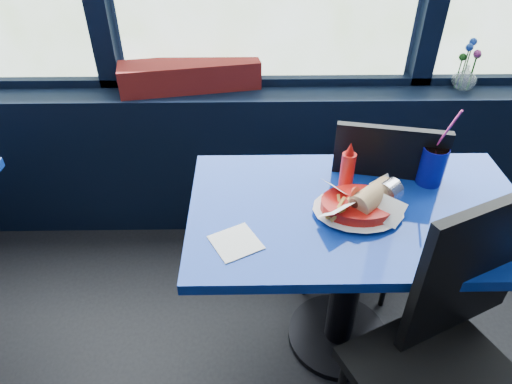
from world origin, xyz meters
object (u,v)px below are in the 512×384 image
Objects in this scene: planter_box at (190,75)px; chair_near_back at (365,197)px; food_basket at (361,204)px; near_table at (353,245)px; soda_cup at (433,165)px; flower_vase at (466,74)px; chair_near_front at (452,341)px; ketchup_bottle at (348,169)px.

chair_near_back is at bearing -46.66° from planter_box.
food_basket is at bearing 82.53° from chair_near_back.
near_table is 0.42m from soda_cup.
soda_cup reaches higher than chair_near_back.
near_table is 4.86× the size of flower_vase.
flower_vase is (0.56, 0.55, 0.33)m from chair_near_back.
planter_box is 1.35m from flower_vase.
flower_vase reaches higher than food_basket.
chair_near_front reaches higher than chair_near_back.
ketchup_bottle reaches higher than planter_box.
planter_box is 2.16× the size of soda_cup.
chair_near_front is at bearing -66.56° from planter_box.
chair_near_front is 0.66m from ketchup_bottle.
chair_near_back is 1.40× the size of planter_box.
chair_near_front reaches higher than planter_box.
food_basket is (0.67, -0.92, -0.08)m from planter_box.
near_table is 0.48m from chair_near_front.
planter_box is (-0.89, 1.34, 0.28)m from chair_near_front.
near_table is 3.80× the size of soda_cup.
soda_cup is (0.29, 0.17, 0.04)m from food_basket.
ketchup_bottle is (-0.15, -0.20, 0.29)m from chair_near_back.
ketchup_bottle is 0.32m from soda_cup.
flower_vase reaches higher than near_table.
flower_vase is 1.28× the size of ketchup_bottle.
planter_box reaches higher than food_basket.
soda_cup is at bearing 13.21° from food_basket.
flower_vase is at bearing -11.36° from planter_box.
chair_near_back is (0.11, 0.32, -0.02)m from near_table.
flower_vase is 0.75× the size of food_basket.
chair_near_back is 0.38m from ketchup_bottle.
food_basket is at bearing -127.35° from flower_vase.
chair_near_back is 2.91× the size of food_basket.
planter_box is at bearing 142.04° from soda_cup.
chair_near_front is at bearing -109.57° from flower_vase.
chair_near_front is 0.76m from chair_near_back.
ketchup_bottle is at bearing 82.67° from food_basket.
chair_near_back is at bearing 136.13° from soda_cup.
food_basket is at bearing -64.32° from planter_box.
near_table is 0.34m from chair_near_back.
near_table is at bearing 82.33° from chair_near_back.
soda_cup reaches higher than near_table.
near_table is at bearing -63.33° from planter_box.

